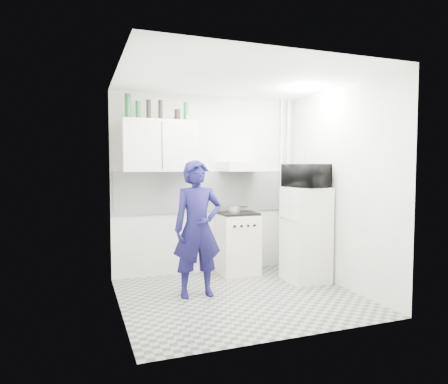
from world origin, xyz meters
name	(u,v)px	position (x,y,z in m)	size (l,w,h in m)	color
floor	(240,297)	(0.00, 0.00, 0.00)	(2.80, 2.80, 0.00)	gray
ceiling	(241,78)	(0.00, 0.00, 2.60)	(2.80, 2.80, 0.00)	white
wall_back	(208,185)	(0.00, 1.25, 1.30)	(2.80, 2.80, 0.00)	silver
wall_left	(119,192)	(-1.40, 0.00, 1.30)	(2.60, 2.60, 0.00)	silver
wall_right	(339,187)	(1.40, 0.00, 1.30)	(2.60, 2.60, 0.00)	silver
person	(198,229)	(-0.47, 0.21, 0.82)	(0.60, 0.39, 1.64)	#12103E
stove	(237,244)	(0.37, 1.00, 0.44)	(0.54, 0.54, 0.87)	silver
fridge	(306,234)	(1.10, 0.32, 0.64)	(0.53, 0.53, 1.28)	silver
stove_top	(237,213)	(0.37, 1.00, 0.89)	(0.52, 0.52, 0.03)	black
saucepan	(234,209)	(0.32, 1.00, 0.95)	(0.17, 0.17, 0.09)	silver
microwave	(306,176)	(1.10, 0.32, 1.44)	(0.39, 0.58, 0.32)	black
bottle_a	(128,106)	(-1.17, 1.07, 2.36)	(0.08, 0.08, 0.33)	#144C1E
bottle_b	(138,110)	(-1.03, 1.07, 2.32)	(0.06, 0.06, 0.24)	#144C1E
bottle_c	(149,110)	(-0.89, 1.07, 2.33)	(0.06, 0.06, 0.27)	black
bottle_d	(160,110)	(-0.73, 1.07, 2.34)	(0.06, 0.06, 0.27)	black
canister_b	(177,115)	(-0.50, 1.07, 2.28)	(0.08, 0.08, 0.16)	black
bottle_e	(186,112)	(-0.38, 1.07, 2.33)	(0.06, 0.06, 0.26)	#144C1E
upper_cabinet	(160,146)	(-0.75, 1.07, 1.85)	(1.00, 0.35, 0.70)	silver
range_hood	(243,166)	(0.45, 1.00, 1.57)	(0.60, 0.50, 0.14)	silver
backsplash	(208,192)	(0.00, 1.24, 1.20)	(2.74, 0.03, 0.60)	white
pipe_a	(288,184)	(1.30, 1.17, 1.30)	(0.05, 0.05, 2.60)	silver
pipe_b	(281,184)	(1.18, 1.17, 1.30)	(0.04, 0.04, 2.60)	silver
ceiling_spot_fixture	(306,89)	(1.00, 0.20, 2.57)	(0.10, 0.10, 0.02)	white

